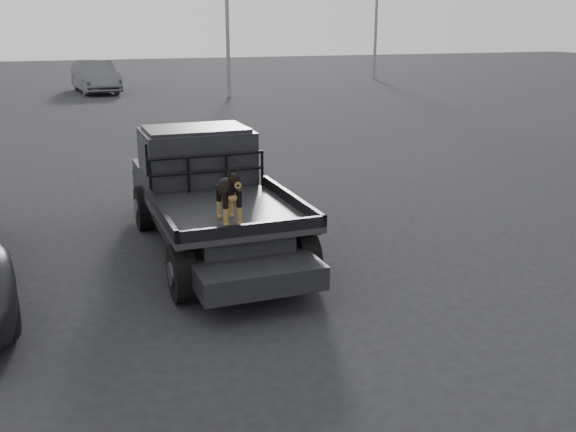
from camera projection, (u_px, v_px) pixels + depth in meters
name	position (u px, v px, depth m)	size (l,w,h in m)	color
ground	(195.00, 304.00, 8.12)	(120.00, 120.00, 0.00)	black
flatbed_ute	(213.00, 223.00, 9.89)	(2.00, 5.40, 0.92)	black
ute_cab	(197.00, 154.00, 10.49)	(1.72, 1.30, 0.88)	black
headache_rack	(208.00, 173.00, 9.86)	(1.80, 0.08, 0.55)	black
dog	(228.00, 194.00, 8.31)	(0.32, 0.60, 0.74)	black
distant_car_a	(95.00, 76.00, 32.80)	(1.72, 4.93, 1.62)	#4A4B4F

